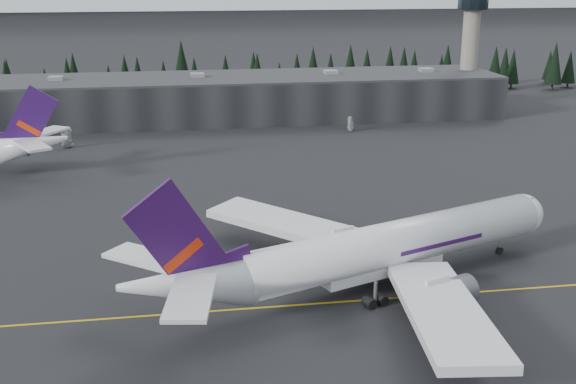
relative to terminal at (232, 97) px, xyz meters
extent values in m
plane|color=black|center=(0.00, -125.00, -6.30)|extent=(1400.00, 1400.00, 0.00)
cube|color=gold|center=(0.00, -127.00, -6.29)|extent=(400.00, 0.40, 0.02)
cube|color=black|center=(0.00, 0.00, -0.30)|extent=(160.00, 30.00, 12.00)
cube|color=#333335|center=(0.00, 0.00, 6.00)|extent=(160.00, 30.00, 0.60)
cylinder|color=gray|center=(75.00, 3.00, 9.70)|extent=(5.20, 5.20, 32.00)
cylinder|color=black|center=(75.00, 3.00, 26.95)|extent=(9.20, 9.20, 4.50)
cube|color=black|center=(0.00, 37.00, 1.20)|extent=(360.00, 20.00, 15.00)
cylinder|color=white|center=(13.20, -121.59, -0.39)|extent=(48.42, 23.73, 6.44)
sphere|color=white|center=(36.26, -112.74, -0.39)|extent=(6.44, 6.44, 6.44)
cone|color=white|center=(-16.87, -133.14, 0.57)|extent=(19.15, 12.48, 9.33)
cube|color=white|center=(1.22, -108.37, -2.11)|extent=(28.35, 26.22, 2.75)
cylinder|color=#919398|center=(9.35, -111.57, -3.94)|extent=(7.98, 6.31, 4.08)
cube|color=white|center=(13.16, -139.44, -2.11)|extent=(12.19, 30.91, 2.75)
cylinder|color=#919398|center=(17.05, -131.62, -3.94)|extent=(7.98, 6.31, 4.08)
cube|color=#33104B|center=(-17.37, -133.34, 6.05)|extent=(12.89, 5.38, 15.99)
cube|color=red|center=(-17.17, -133.26, 4.44)|extent=(5.10, 2.44, 3.94)
cube|color=white|center=(-21.18, -127.90, 2.08)|extent=(12.22, 11.19, 0.54)
cube|color=white|center=(-16.56, -139.93, 2.08)|extent=(6.62, 12.42, 0.54)
cylinder|color=black|center=(32.25, -114.28, -4.69)|extent=(0.54, 0.54, 3.22)
cylinder|color=black|center=(4.45, -119.78, -4.69)|extent=(0.54, 0.54, 3.22)
cylinder|color=black|center=(7.92, -128.80, -4.69)|extent=(0.54, 0.54, 3.22)
cone|color=white|center=(-48.43, -54.94, 0.33)|extent=(17.70, 7.15, 8.99)
cube|color=#2E104E|center=(-47.91, -54.97, 5.60)|extent=(13.12, 1.23, 15.42)
cube|color=red|center=(-48.12, -54.96, 4.05)|extent=(5.07, 0.85, 3.80)
cube|color=white|center=(-46.70, -61.26, 1.77)|extent=(9.30, 12.26, 0.52)
cube|color=white|center=(-46.03, -48.85, 1.77)|extent=(10.12, 12.08, 0.52)
imported|color=#B9B9BB|center=(-44.12, -30.65, -5.53)|extent=(3.84, 5.98, 1.53)
imported|color=silver|center=(30.74, -23.26, -5.58)|extent=(4.51, 2.78, 1.43)
camera|label=1|loc=(-17.47, -213.25, 36.80)|focal=45.00mm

